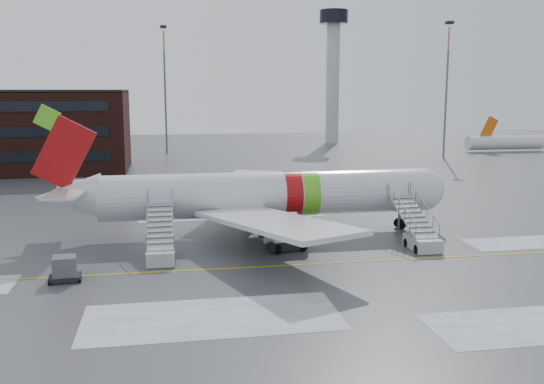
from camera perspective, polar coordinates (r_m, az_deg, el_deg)
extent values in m
plane|color=#494C4F|center=(44.06, 1.20, -6.57)|extent=(260.00, 260.00, 0.00)
cylinder|color=silver|center=(51.62, -0.39, -0.18)|extent=(28.00, 3.80, 3.80)
sphere|color=silver|center=(55.67, 13.97, 0.25)|extent=(3.80, 3.80, 3.80)
cube|color=black|center=(56.02, 14.97, 0.78)|extent=(1.09, 1.60, 0.97)
cone|color=silver|center=(51.48, -18.69, -0.44)|extent=(5.20, 3.72, 3.72)
cube|color=#A20C0F|center=(51.03, -19.02, 3.49)|extent=(5.27, 0.30, 6.09)
cube|color=#5ECA20|center=(51.02, -20.42, 6.56)|extent=(2.16, 0.26, 2.16)
cube|color=silver|center=(53.89, -18.11, 0.72)|extent=(3.07, 4.85, 0.18)
cube|color=silver|center=(48.81, -18.95, -0.20)|extent=(3.07, 4.85, 0.18)
cube|color=silver|center=(59.87, -2.69, 0.58)|extent=(10.72, 15.97, 1.13)
cube|color=silver|center=(43.35, 0.19, -2.88)|extent=(10.72, 15.97, 1.13)
cylinder|color=silver|center=(57.10, -0.76, -1.22)|extent=(3.40, 2.10, 2.10)
cylinder|color=silver|center=(47.08, 1.28, -3.56)|extent=(3.40, 2.10, 2.10)
cylinder|color=#595B60|center=(55.36, 11.97, -2.46)|extent=(0.20, 0.20, 1.80)
cylinder|color=black|center=(55.46, 11.95, -2.92)|extent=(0.90, 0.56, 0.90)
cylinder|color=black|center=(54.46, -1.33, -2.94)|extent=(0.90, 0.56, 0.90)
cylinder|color=black|center=(49.84, -0.49, -4.12)|extent=(0.90, 0.56, 0.90)
cube|color=#ACAFB3|center=(48.50, 14.00, -4.68)|extent=(2.00, 3.20, 1.00)
cube|color=#ACAFB3|center=(50.00, 13.11, -2.24)|extent=(1.90, 5.87, 2.52)
cube|color=#ACAFB3|center=(52.77, 11.76, -0.28)|extent=(1.90, 1.40, 0.15)
cylinder|color=#595B60|center=(52.72, 11.86, -2.17)|extent=(0.16, 0.16, 3.40)
cylinder|color=black|center=(47.30, 13.48, -5.27)|extent=(0.25, 0.70, 0.70)
cylinder|color=black|center=(49.79, 14.48, -4.56)|extent=(0.25, 0.70, 0.70)
cube|color=#A8AAAF|center=(44.43, -10.44, -5.86)|extent=(2.00, 3.20, 1.00)
cube|color=#A8AAAF|center=(46.07, -10.49, -3.16)|extent=(1.90, 5.87, 2.52)
cube|color=#A8AAAF|center=(49.07, -10.51, -0.98)|extent=(1.90, 1.40, 0.15)
cylinder|color=#595B60|center=(49.01, -10.45, -3.02)|extent=(0.16, 0.16, 3.40)
cylinder|color=black|center=(43.54, -11.63, -6.49)|extent=(0.25, 0.70, 0.70)
cylinder|color=black|center=(45.45, -9.29, -5.74)|extent=(0.25, 0.70, 0.70)
cube|color=black|center=(47.01, 1.37, -4.95)|extent=(3.17, 2.12, 0.73)
cube|color=silver|center=(46.63, 0.79, -4.14)|extent=(1.72, 1.72, 0.94)
cube|color=black|center=(46.55, 0.79, -3.71)|extent=(1.50, 1.58, 0.16)
cylinder|color=black|center=(46.00, 0.53, -5.40)|extent=(0.45, 0.78, 0.73)
cylinder|color=black|center=(46.80, 2.90, -5.15)|extent=(0.45, 0.78, 0.73)
cylinder|color=black|center=(47.30, -0.14, -4.98)|extent=(0.45, 0.78, 0.73)
cylinder|color=black|center=(48.08, 2.17, -4.75)|extent=(0.45, 0.78, 0.73)
cube|color=black|center=(41.89, -18.89, -7.64)|extent=(2.13, 1.63, 0.32)
cube|color=#53565A|center=(41.68, -18.94, -6.68)|extent=(1.57, 1.49, 1.37)
cylinder|color=black|center=(41.47, -20.27, -8.03)|extent=(0.19, 0.29, 0.27)
cylinder|color=black|center=(42.39, -17.52, -7.49)|extent=(0.19, 0.29, 0.27)
cylinder|color=#B2B5BA|center=(141.78, 5.73, 10.25)|extent=(3.00, 3.00, 28.00)
cylinder|color=black|center=(142.69, 5.83, 16.08)|extent=(6.40, 6.40, 3.00)
cylinder|color=#595B60|center=(115.09, 16.04, 7.90)|extent=(0.36, 0.36, 19.20)
cylinder|color=#CC7272|center=(115.40, 16.31, 13.62)|extent=(0.32, 0.32, 4.32)
cube|color=black|center=(115.66, 16.38, 15.04)|extent=(1.20, 1.20, 0.50)
cylinder|color=#595B60|center=(119.53, -9.99, 8.18)|extent=(0.36, 0.36, 19.20)
cylinder|color=#CC7272|center=(119.83, -10.16, 13.69)|extent=(0.32, 0.32, 4.32)
cube|color=black|center=(120.08, -10.20, 15.06)|extent=(1.20, 1.20, 0.50)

